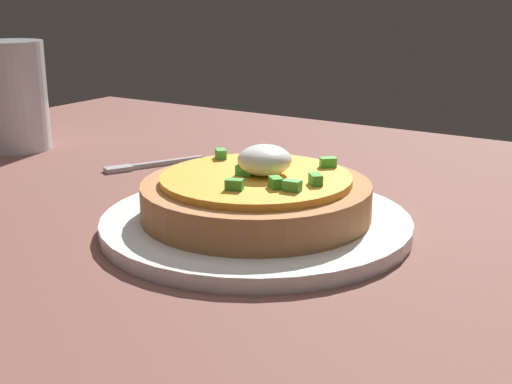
% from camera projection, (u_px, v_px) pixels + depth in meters
% --- Properties ---
extents(dining_table, '(1.16, 0.83, 0.02)m').
position_uv_depth(dining_table, '(268.00, 231.00, 0.59)').
color(dining_table, brown).
rests_on(dining_table, ground).
extents(plate, '(0.25, 0.25, 0.01)m').
position_uv_depth(plate, '(256.00, 223.00, 0.56)').
color(plate, white).
rests_on(plate, dining_table).
extents(pizza, '(0.18, 0.18, 0.06)m').
position_uv_depth(pizza, '(256.00, 195.00, 0.55)').
color(pizza, '#B37848').
rests_on(pizza, plate).
extents(cup_near, '(0.08, 0.08, 0.13)m').
position_uv_depth(cup_near, '(14.00, 101.00, 0.82)').
color(cup_near, silver).
rests_on(cup_near, dining_table).
extents(fork, '(0.06, 0.10, 0.00)m').
position_uv_depth(fork, '(147.00, 165.00, 0.75)').
color(fork, '#B7B7BC').
rests_on(fork, dining_table).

